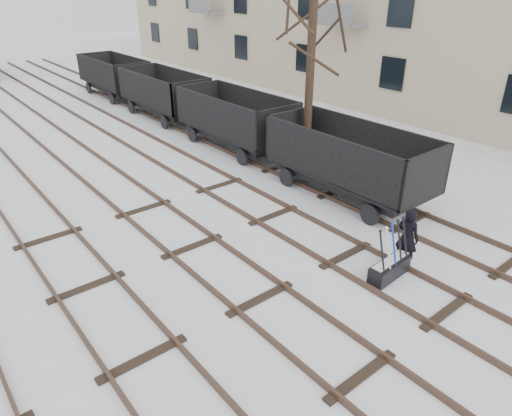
% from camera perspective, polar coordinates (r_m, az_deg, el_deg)
% --- Properties ---
extents(ground, '(120.00, 120.00, 0.00)m').
position_cam_1_polar(ground, '(10.92, 0.53, -11.40)').
color(ground, white).
rests_on(ground, ground).
extents(tracks, '(13.90, 52.00, 0.16)m').
position_cam_1_polar(tracks, '(22.05, -22.82, 7.03)').
color(tracks, black).
rests_on(tracks, ground).
extents(ground_frame, '(1.32, 0.50, 1.49)m').
position_cam_1_polar(ground_frame, '(11.97, 16.36, -7.15)').
color(ground_frame, black).
rests_on(ground_frame, ground).
extents(worker, '(0.48, 0.65, 1.64)m').
position_cam_1_polar(worker, '(12.29, 18.37, -3.56)').
color(worker, black).
rests_on(worker, ground).
extents(freight_wagon_a, '(2.35, 5.86, 2.39)m').
position_cam_1_polar(freight_wagon_a, '(15.85, 11.38, 4.63)').
color(freight_wagon_a, black).
rests_on(freight_wagon_a, ground).
extents(freight_wagon_b, '(2.35, 5.86, 2.39)m').
position_cam_1_polar(freight_wagon_b, '(20.26, -2.59, 10.01)').
color(freight_wagon_b, black).
rests_on(freight_wagon_b, ground).
extents(freight_wagon_c, '(2.35, 5.86, 2.39)m').
position_cam_1_polar(freight_wagon_c, '(25.53, -11.41, 13.05)').
color(freight_wagon_c, black).
rests_on(freight_wagon_c, ground).
extents(freight_wagon_d, '(2.35, 5.86, 2.39)m').
position_cam_1_polar(freight_wagon_d, '(31.22, -17.23, 14.86)').
color(freight_wagon_d, black).
rests_on(freight_wagon_d, ground).
extents(tree_near, '(0.30, 0.30, 6.22)m').
position_cam_1_polar(tree_near, '(17.03, 6.65, 14.27)').
color(tree_near, black).
rests_on(tree_near, ground).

